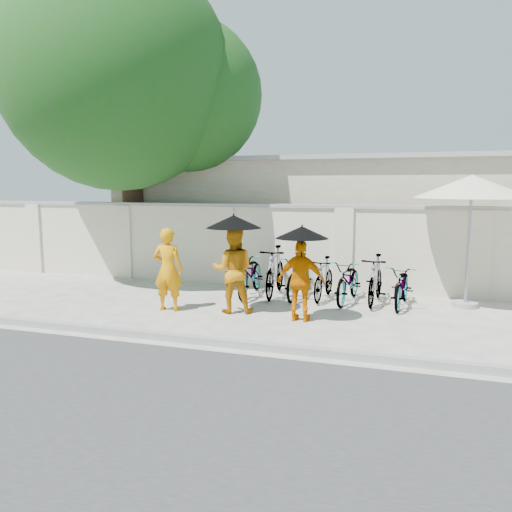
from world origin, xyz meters
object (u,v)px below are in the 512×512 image
(monk_left, at_px, (168,269))
(monk_center, at_px, (233,270))
(patio_umbrella, at_px, (472,188))
(monk_right, at_px, (301,281))

(monk_left, relative_size, monk_center, 0.99)
(monk_left, bearing_deg, patio_umbrella, -164.93)
(monk_center, bearing_deg, monk_left, -4.80)
(patio_umbrella, bearing_deg, monk_left, -159.86)
(patio_umbrella, bearing_deg, monk_right, -145.27)
(monk_left, bearing_deg, monk_center, -174.19)
(monk_left, xyz_separation_m, monk_right, (2.76, 0.01, -0.08))
(monk_left, distance_m, monk_center, 1.34)
(monk_left, distance_m, monk_right, 2.76)
(monk_right, height_order, patio_umbrella, patio_umbrella)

